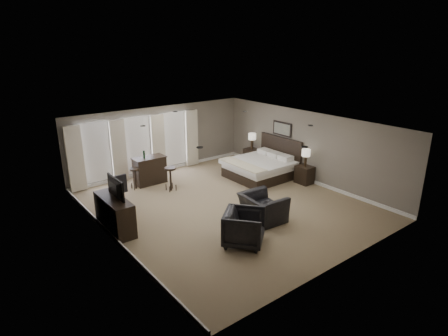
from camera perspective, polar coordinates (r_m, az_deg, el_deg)
room at (r=11.54m, az=0.43°, el=0.24°), size 7.60×8.60×2.64m
window_bay at (r=14.45m, az=-12.89°, el=3.18°), size 5.25×0.20×2.30m
bed at (r=14.23m, az=5.50°, el=1.27°), size 2.24×2.14×1.43m
nightstand_near at (r=14.03m, az=12.16°, el=-1.00°), size 0.49×0.60×0.65m
nightstand_far at (r=15.93m, az=4.24°, el=1.78°), size 0.49×0.60×0.66m
lamp_near at (r=13.83m, az=12.34°, el=1.52°), size 0.31×0.31×0.64m
lamp_far at (r=15.75m, az=4.30°, el=4.10°), size 0.33×0.33×0.67m
wall_art at (r=14.73m, az=8.83°, el=5.92°), size 0.04×0.96×0.56m
dresser at (r=10.73m, az=-16.30°, el=-6.77°), size 0.53×1.64×0.95m
tv at (r=10.52m, az=-16.56°, el=-4.10°), size 0.57×0.99×0.13m
armchair_near at (r=10.90m, az=5.93°, el=-5.37°), size 0.87×1.26×1.05m
armchair_far at (r=9.64m, az=3.10°, el=-8.82°), size 1.34×1.33×1.01m
bar_counter at (r=13.90m, az=-11.23°, el=-0.33°), size 1.16×0.60×1.01m
bar_stool_left at (r=13.54m, az=-13.33°, el=-1.56°), size 0.38×0.38×0.76m
bar_stool_right at (r=13.13m, az=-8.13°, el=-1.67°), size 0.46×0.46×0.85m
desk_chair at (r=12.33m, az=-15.94°, el=-3.09°), size 0.55×0.55×1.05m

